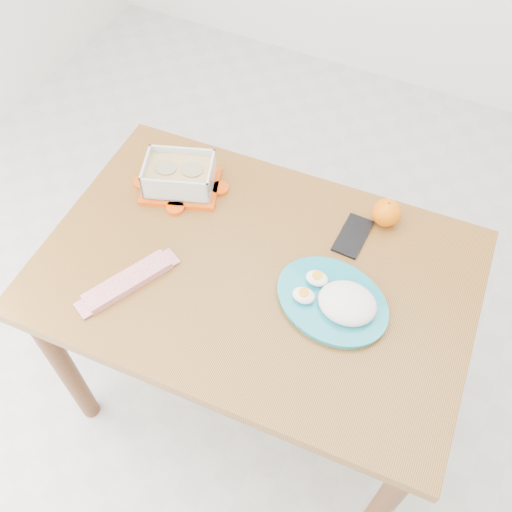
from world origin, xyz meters
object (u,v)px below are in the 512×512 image
at_px(dining_table, 256,291).
at_px(smartphone, 353,236).
at_px(food_container, 179,176).
at_px(rice_plate, 337,300).
at_px(orange_fruit, 386,213).

distance_m(dining_table, smartphone, 0.31).
relative_size(food_container, rice_plate, 0.73).
height_order(dining_table, orange_fruit, orange_fruit).
bearing_deg(smartphone, dining_table, -130.17).
height_order(food_container, orange_fruit, food_container).
xyz_separation_m(dining_table, rice_plate, (0.23, -0.01, 0.13)).
bearing_deg(rice_plate, orange_fruit, 100.89).
distance_m(food_container, orange_fruit, 0.59).
bearing_deg(food_container, smartphone, -14.79).
relative_size(dining_table, smartphone, 8.18).
xyz_separation_m(dining_table, smartphone, (0.19, 0.21, 0.11)).
relative_size(food_container, orange_fruit, 3.36).
distance_m(dining_table, food_container, 0.40).
distance_m(rice_plate, smartphone, 0.23).
distance_m(dining_table, orange_fruit, 0.42).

